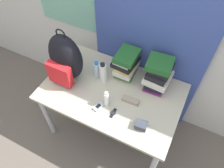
{
  "coord_description": "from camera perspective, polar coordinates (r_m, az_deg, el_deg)",
  "views": [
    {
      "loc": [
        0.54,
        -0.68,
        2.3
      ],
      "look_at": [
        0.0,
        0.4,
        0.8
      ],
      "focal_mm": 35.0,
      "sensor_mm": 36.0,
      "label": 1
    }
  ],
  "objects": [
    {
      "name": "camera_pouch",
      "position": [
        1.8,
        7.55,
        -10.62
      ],
      "size": [
        0.1,
        0.09,
        0.06
      ],
      "color": "#383D47",
      "rests_on": "desk"
    },
    {
      "name": "book_stack_left",
      "position": [
        2.05,
        3.77,
        5.37
      ],
      "size": [
        0.21,
        0.27,
        0.27
      ],
      "color": "#1E5623",
      "rests_on": "desk"
    },
    {
      "name": "ground_plane",
      "position": [
        2.46,
        -4.46,
        -18.55
      ],
      "size": [
        12.0,
        12.0,
        0.0
      ],
      "primitive_type": "plane",
      "color": "#665B51"
    },
    {
      "name": "book_stack_center",
      "position": [
        1.98,
        12.04,
        2.51
      ],
      "size": [
        0.24,
        0.27,
        0.3
      ],
      "color": "#6B2370",
      "rests_on": "desk"
    },
    {
      "name": "backpack",
      "position": [
        1.98,
        -12.11,
        6.37
      ],
      "size": [
        0.33,
        0.26,
        0.55
      ],
      "color": "black",
      "rests_on": "desk"
    },
    {
      "name": "curtain_blue",
      "position": [
        1.88,
        10.74,
        16.26
      ],
      "size": [
        1.08,
        0.04,
        2.5
      ],
      "color": "#384C93",
      "rests_on": "ground_plane"
    },
    {
      "name": "water_bottle",
      "position": [
        2.06,
        -3.99,
        3.74
      ],
      "size": [
        0.06,
        0.06,
        0.19
      ],
      "color": "silver",
      "rests_on": "desk"
    },
    {
      "name": "sunglasses_case",
      "position": [
        1.93,
        4.9,
        -4.23
      ],
      "size": [
        0.15,
        0.06,
        0.04
      ],
      "color": "gray",
      "rests_on": "desk"
    },
    {
      "name": "cell_phone",
      "position": [
        1.9,
        -3.59,
        -5.92
      ],
      "size": [
        0.07,
        0.11,
        0.02
      ],
      "color": "#B7BCC6",
      "rests_on": "desk"
    },
    {
      "name": "sunscreen_bottle",
      "position": [
        1.85,
        -1.43,
        -3.93
      ],
      "size": [
        0.04,
        0.04,
        0.17
      ],
      "color": "white",
      "rests_on": "desk"
    },
    {
      "name": "sports_bottle",
      "position": [
        2.01,
        -2.38,
        2.95
      ],
      "size": [
        0.07,
        0.07,
        0.22
      ],
      "color": "white",
      "rests_on": "desk"
    },
    {
      "name": "desk",
      "position": [
        2.07,
        0.0,
        -3.1
      ],
      "size": [
        1.27,
        0.8,
        0.7
      ],
      "color": "#B7B299",
      "rests_on": "ground_plane"
    },
    {
      "name": "wall_back",
      "position": [
        1.96,
        6.64,
        18.47
      ],
      "size": [
        6.0,
        0.06,
        2.5
      ],
      "color": "beige",
      "rests_on": "ground_plane"
    },
    {
      "name": "wristwatch",
      "position": [
        1.87,
        0.29,
        -7.56
      ],
      "size": [
        0.04,
        0.1,
        0.01
      ],
      "color": "black",
      "rests_on": "desk"
    }
  ]
}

